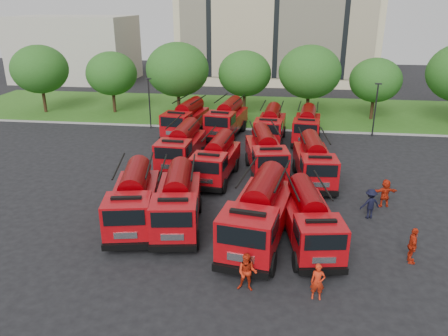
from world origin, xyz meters
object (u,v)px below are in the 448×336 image
object	(u,v)px
fire_truck_10	(271,125)
firefighter_1	(247,290)
fire_truck_5	(217,159)
fire_truck_9	(227,119)
fire_truck_1	(177,201)
firefighter_5	(383,206)
firefighter_4	(178,200)
fire_truck_4	(182,146)
fire_truck_11	(307,125)
firefighter_2	(410,262)
fire_truck_6	(266,154)
firefighter_0	(316,298)
fire_truck_2	(259,213)
fire_truck_0	(134,199)
firefighter_3	(368,218)
fire_truck_8	(186,119)
fire_truck_7	(314,161)
fire_truck_3	(309,220)

from	to	relation	value
fire_truck_10	firefighter_1	world-z (taller)	fire_truck_10
fire_truck_5	fire_truck_9	bearing A→B (deg)	98.87
fire_truck_1	firefighter_5	bearing A→B (deg)	10.23
fire_truck_10	firefighter_4	size ratio (longest dim) A/B	4.44
fire_truck_4	fire_truck_11	size ratio (longest dim) A/B	1.05
firefighter_2	firefighter_4	size ratio (longest dim) A/B	1.21
fire_truck_1	fire_truck_6	xyz separation A→B (m)	(4.66, 8.90, -0.01)
fire_truck_9	firefighter_0	distance (m)	25.16
fire_truck_10	fire_truck_2	bearing A→B (deg)	-86.18
fire_truck_10	firefighter_5	world-z (taller)	fire_truck_10
fire_truck_0	fire_truck_4	bearing A→B (deg)	75.47
firefighter_0	firefighter_3	size ratio (longest dim) A/B	0.91
fire_truck_2	firefighter_1	size ratio (longest dim) A/B	4.35
fire_truck_6	firefighter_3	size ratio (longest dim) A/B	3.86
fire_truck_1	firefighter_5	size ratio (longest dim) A/B	3.95
fire_truck_8	firefighter_3	bearing A→B (deg)	-38.23
fire_truck_2	fire_truck_7	bearing A→B (deg)	78.62
fire_truck_3	fire_truck_8	xyz separation A→B (m)	(-10.67, 19.12, 0.13)
fire_truck_4	fire_truck_10	xyz separation A→B (m)	(6.70, 7.20, -0.04)
fire_truck_6	fire_truck_7	size ratio (longest dim) A/B	1.04
firefighter_4	firefighter_5	xyz separation A→B (m)	(13.22, 0.75, 0.00)
firefighter_2	firefighter_3	distance (m)	4.82
fire_truck_1	fire_truck_3	world-z (taller)	fire_truck_1
fire_truck_0	fire_truck_10	bearing A→B (deg)	55.84
fire_truck_2	fire_truck_9	size ratio (longest dim) A/B	1.06
fire_truck_5	firefighter_2	world-z (taller)	fire_truck_5
fire_truck_2	firefighter_5	bearing A→B (deg)	44.94
fire_truck_2	fire_truck_3	xyz separation A→B (m)	(2.65, 0.08, -0.25)
fire_truck_8	firefighter_5	distance (m)	20.91
fire_truck_8	fire_truck_7	bearing A→B (deg)	-32.82
fire_truck_0	firefighter_0	xyz separation A→B (m)	(10.03, -5.59, -1.61)
firefighter_3	fire_truck_6	bearing A→B (deg)	-64.27
fire_truck_7	firefighter_4	size ratio (longest dim) A/B	4.41
firefighter_1	firefighter_5	xyz separation A→B (m)	(7.94, 9.70, 0.00)
fire_truck_0	fire_truck_6	xyz separation A→B (m)	(7.18, 9.04, -0.03)
firefighter_0	firefighter_5	xyz separation A→B (m)	(4.86, 9.91, 0.00)
fire_truck_3	firefighter_2	xyz separation A→B (m)	(4.99, -1.04, -1.51)
fire_truck_0	fire_truck_11	world-z (taller)	fire_truck_0
fire_truck_0	firefighter_5	xyz separation A→B (m)	(14.89, 4.32, -1.61)
fire_truck_1	fire_truck_7	distance (m)	11.24
fire_truck_7	fire_truck_6	bearing A→B (deg)	157.44
firefighter_0	firefighter_5	world-z (taller)	firefighter_5
firefighter_5	fire_truck_10	bearing A→B (deg)	-71.36
fire_truck_1	fire_truck_9	world-z (taller)	fire_truck_9
firefighter_1	firefighter_2	xyz separation A→B (m)	(7.92, 3.26, 0.00)
fire_truck_1	firefighter_4	size ratio (longest dim) A/B	4.60
firefighter_5	firefighter_0	bearing A→B (deg)	51.72
fire_truck_7	firefighter_5	world-z (taller)	fire_truck_7
fire_truck_1	fire_truck_4	distance (m)	9.89
firefighter_0	fire_truck_11	bearing A→B (deg)	90.44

